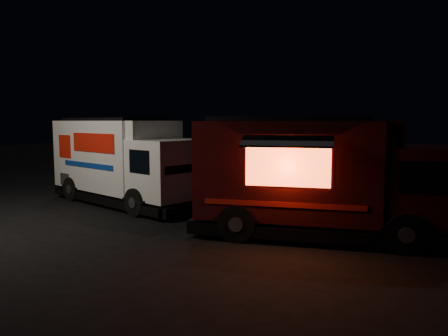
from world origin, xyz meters
TOP-DOWN VIEW (x-y plane):
  - ground at (0.00, 0.00)m, footprint 80.00×80.00m
  - white_truck at (-2.20, 1.73)m, footprint 6.74×3.51m
  - red_truck at (4.78, 1.00)m, footprint 6.63×3.90m

SIDE VIEW (x-z plane):
  - ground at x=0.00m, z-range 0.00..0.00m
  - red_truck at x=4.78m, z-range 0.00..2.90m
  - white_truck at x=-2.20m, z-range 0.00..2.91m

